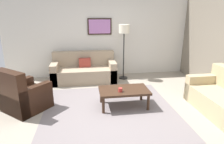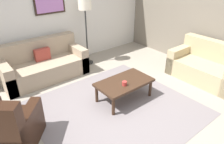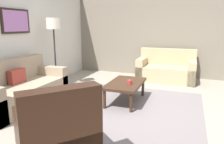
% 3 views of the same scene
% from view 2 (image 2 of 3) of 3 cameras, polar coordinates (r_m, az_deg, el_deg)
% --- Properties ---
extents(ground_plane, '(8.00, 8.00, 0.00)m').
position_cam_2_polar(ground_plane, '(4.04, 0.96, -9.93)').
color(ground_plane, gray).
extents(rear_partition, '(6.00, 0.12, 2.80)m').
position_cam_2_polar(rear_partition, '(5.56, -16.98, 15.45)').
color(rear_partition, silver).
rests_on(rear_partition, ground_plane).
extents(stone_feature_panel, '(0.12, 5.20, 2.80)m').
position_cam_2_polar(stone_feature_panel, '(5.73, 25.65, 14.32)').
color(stone_feature_panel, slate).
rests_on(stone_feature_panel, ground_plane).
extents(area_rug, '(2.83, 2.70, 0.01)m').
position_cam_2_polar(area_rug, '(4.04, 0.96, -9.89)').
color(area_rug, slate).
rests_on(area_rug, ground_plane).
extents(couch_main, '(1.93, 0.90, 0.88)m').
position_cam_2_polar(couch_main, '(5.27, -18.38, 1.85)').
color(couch_main, gray).
rests_on(couch_main, ground_plane).
extents(couch_loveseat, '(0.89, 1.56, 0.88)m').
position_cam_2_polar(couch_loveseat, '(5.40, 24.61, 1.27)').
color(couch_loveseat, tan).
rests_on(couch_loveseat, ground_plane).
extents(armchair_leather, '(1.13, 1.13, 0.95)m').
position_cam_2_polar(armchair_leather, '(3.48, -27.11, -14.40)').
color(armchair_leather, black).
rests_on(armchair_leather, ground_plane).
extents(coffee_table, '(1.10, 0.64, 0.41)m').
position_cam_2_polar(coffee_table, '(4.12, 3.39, -3.16)').
color(coffee_table, '#382316').
rests_on(coffee_table, ground_plane).
extents(cup, '(0.09, 0.09, 0.08)m').
position_cam_2_polar(cup, '(3.94, 3.43, -3.14)').
color(cup, '#B2332D').
rests_on(cup, coffee_table).
extents(lamp_standing, '(0.32, 0.32, 1.71)m').
position_cam_2_polar(lamp_standing, '(5.42, -7.37, 16.17)').
color(lamp_standing, black).
rests_on(lamp_standing, ground_plane).
extents(framed_artwork, '(0.76, 0.04, 0.52)m').
position_cam_2_polar(framed_artwork, '(5.45, -16.73, 17.68)').
color(framed_artwork, black).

